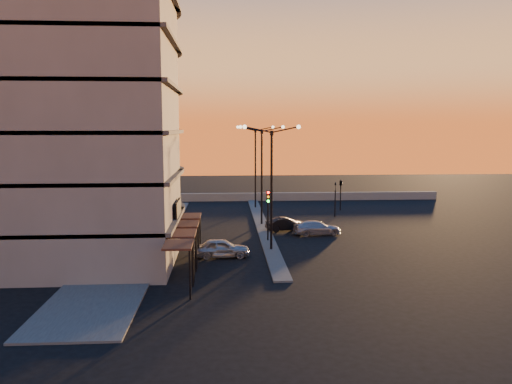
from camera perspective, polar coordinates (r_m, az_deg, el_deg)
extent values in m
plane|color=black|center=(38.26, 1.75, -6.69)|extent=(120.00, 120.00, 0.00)
cube|color=#454543|center=(42.57, -13.04, -5.35)|extent=(5.00, 40.00, 0.12)
cube|color=#454543|center=(47.98, 0.65, -3.72)|extent=(1.20, 36.00, 0.12)
cube|color=slate|center=(63.80, 1.40, -0.55)|extent=(44.00, 0.50, 1.00)
cylinder|color=slate|center=(40.48, -19.04, 11.52)|extent=(14.00, 14.00, 25.00)
cube|color=slate|center=(35.70, -21.21, 12.03)|extent=(14.00, 10.00, 25.00)
cylinder|color=black|center=(41.09, -18.40, -3.80)|extent=(14.16, 14.16, 2.40)
cube|color=black|center=(35.57, -8.91, -1.93)|extent=(0.15, 3.20, 1.20)
cylinder|color=black|center=(37.42, 1.77, 0.01)|extent=(0.18, 0.18, 9.00)
cube|color=black|center=(37.11, 1.80, 6.76)|extent=(0.25, 0.25, 0.35)
sphere|color=#FFE5B2|center=(36.98, -1.31, 7.46)|extent=(0.32, 0.32, 0.32)
sphere|color=#FFE5B2|center=(37.35, 4.89, 7.43)|extent=(0.32, 0.32, 0.32)
cylinder|color=black|center=(47.32, 0.66, 1.56)|extent=(0.18, 0.18, 9.00)
cube|color=black|center=(47.08, 0.67, 6.90)|extent=(0.25, 0.25, 0.35)
sphere|color=#FFE5B2|center=(46.97, -1.79, 7.44)|extent=(0.32, 0.32, 0.32)
sphere|color=#FFE5B2|center=(47.26, 3.11, 7.43)|extent=(0.32, 0.32, 0.32)
cylinder|color=black|center=(57.26, -0.07, 2.58)|extent=(0.18, 0.18, 9.00)
cube|color=black|center=(57.06, -0.07, 6.98)|extent=(0.25, 0.25, 0.35)
sphere|color=#FFE5B2|center=(56.97, -2.10, 7.43)|extent=(0.32, 0.32, 0.32)
sphere|color=#FFE5B2|center=(57.21, 1.94, 7.43)|extent=(0.32, 0.32, 0.32)
cylinder|color=black|center=(40.83, 1.37, -3.49)|extent=(0.12, 0.12, 3.20)
cube|color=black|center=(40.30, 1.40, -0.54)|extent=(0.28, 0.16, 1.00)
sphere|color=#FF0C05|center=(40.16, 1.41, -0.06)|extent=(0.20, 0.20, 0.20)
sphere|color=orange|center=(40.20, 1.41, -0.56)|extent=(0.20, 0.20, 0.20)
sphere|color=#0CFF26|center=(40.25, 1.41, -1.05)|extent=(0.20, 0.20, 0.20)
cylinder|color=black|center=(52.81, 9.03, -1.31)|extent=(0.12, 0.12, 2.80)
imported|color=black|center=(52.57, 9.07, 0.63)|extent=(0.13, 0.16, 0.80)
cylinder|color=black|center=(57.00, 9.63, -0.69)|extent=(0.12, 0.12, 2.80)
imported|color=black|center=(56.78, 9.67, 1.11)|extent=(0.42, 1.99, 0.80)
imported|color=#A9ACB1|center=(36.24, -3.94, -6.40)|extent=(4.05, 1.76, 1.36)
imported|color=black|center=(45.32, 3.50, -3.69)|extent=(3.87, 1.93, 1.22)
imported|color=#A8A9B0|center=(43.92, 6.98, -4.09)|extent=(4.37, 2.19, 1.22)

